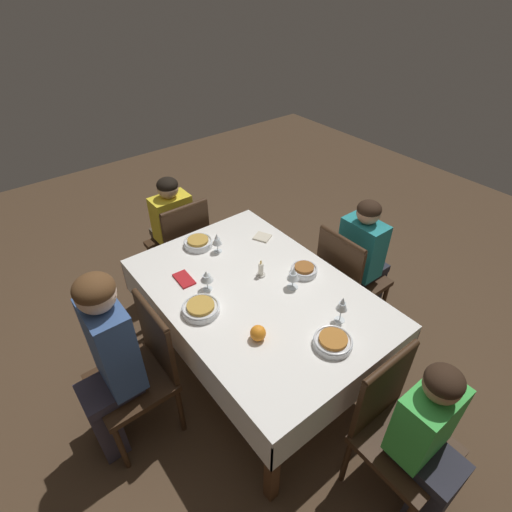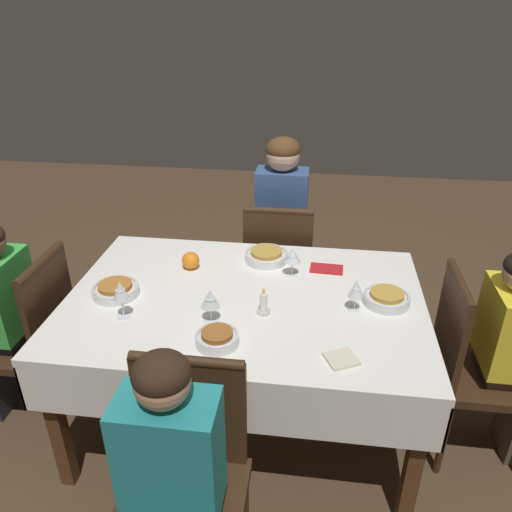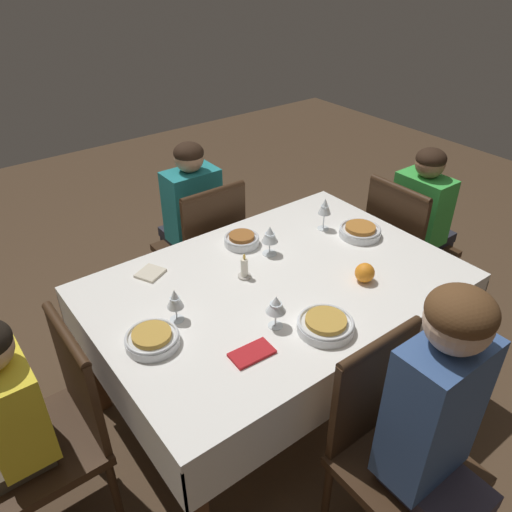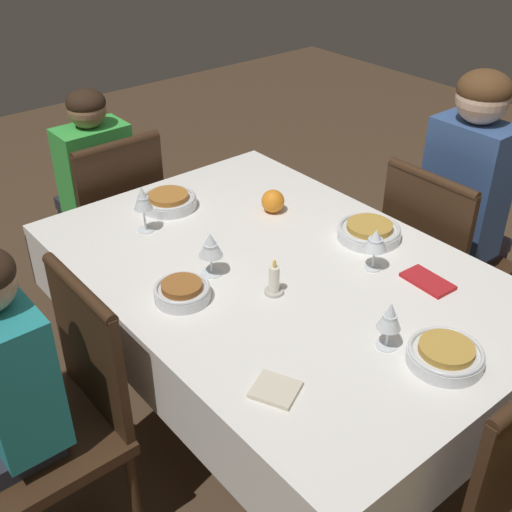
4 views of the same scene
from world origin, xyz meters
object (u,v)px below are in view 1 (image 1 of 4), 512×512
dining_table (257,300)px  wine_glass_north (293,274)px  chair_west (181,243)px  bowl_north (304,270)px  orange_fruit (258,333)px  wine_glass_east (342,304)px  bowl_west (198,242)px  napkin_red_folded (262,237)px  wine_glass_south (207,276)px  napkin_spare_side (184,279)px  chair_north (347,277)px  candle_centerpiece (261,270)px  bowl_south (201,308)px  person_child_teal (364,258)px  chair_east (396,427)px  person_adult_denim (107,360)px  wine_glass_west (217,240)px  chair_south (141,369)px  bowl_east (333,341)px  person_child_yellow (170,227)px  person_child_green (430,445)px

dining_table → wine_glass_north: bearing=60.1°
chair_west → bowl_north: chair_west is taller
dining_table → orange_fruit: 0.40m
wine_glass_east → bowl_west: size_ratio=0.85×
orange_fruit → napkin_red_folded: bearing=139.8°
wine_glass_south → wine_glass_north: 0.52m
dining_table → wine_glass_east: 0.56m
orange_fruit → napkin_spare_side: 0.67m
wine_glass_south → wine_glass_east: 0.81m
chair_north → candle_centerpiece: chair_north is taller
chair_west → bowl_south: size_ratio=4.11×
wine_glass_north → napkin_red_folded: size_ratio=1.02×
person_child_teal → orange_fruit: 1.19m
chair_east → person_adult_denim: 1.50m
napkin_red_folded → chair_east: bearing=-11.7°
chair_west → candle_centerpiece: bearing=95.2°
wine_glass_east → bowl_north: wine_glass_east is taller
person_child_teal → bowl_north: bearing=86.4°
chair_east → wine_glass_west: bearing=91.9°
bowl_west → wine_glass_south: bearing=-24.5°
chair_south → napkin_red_folded: (-0.33, 1.14, 0.24)m
chair_north → wine_glass_west: bearing=51.9°
candle_centerpiece → napkin_red_folded: size_ratio=0.84×
person_adult_denim → wine_glass_east: (0.57, 1.13, 0.16)m
wine_glass_north → bowl_south: bearing=-106.8°
person_child_teal → chair_south: bearing=83.9°
bowl_south → napkin_red_folded: bowl_south is taller
chair_east → bowl_north: (-0.96, 0.26, 0.26)m
dining_table → bowl_east: bowl_east is taller
orange_fruit → napkin_spare_side: orange_fruit is taller
wine_glass_north → bowl_north: bearing=110.4°
wine_glass_east → bowl_north: size_ratio=1.01×
chair_west → person_child_yellow: bearing=-90.0°
person_child_yellow → person_adult_denim: bearing=49.3°
bowl_north → person_child_teal: bearing=86.4°
chair_east → orange_fruit: bearing=113.6°
person_adult_denim → bowl_east: size_ratio=5.91×
chair_east → bowl_west: size_ratio=4.47×
person_child_green → wine_glass_east: person_child_green is taller
wine_glass_south → napkin_red_folded: (-0.22, 0.61, -0.10)m
dining_table → napkin_red_folded: bearing=137.8°
person_child_green → napkin_red_folded: person_child_green is taller
chair_east → wine_glass_west: (-1.50, -0.05, 0.33)m
candle_centerpiece → bowl_west: bearing=-164.7°
bowl_west → person_child_teal: bearing=53.4°
chair_east → wine_glass_north: chair_east is taller
bowl_east → candle_centerpiece: candle_centerpiece is taller
bowl_west → candle_centerpiece: 0.54m
wine_glass_south → wine_glass_north: size_ratio=0.97×
person_child_green → bowl_north: 1.17m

